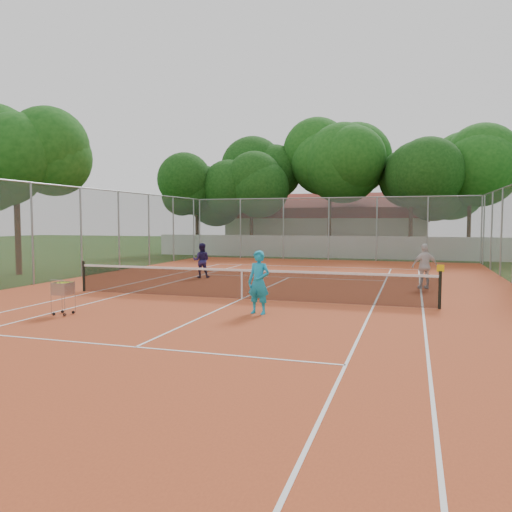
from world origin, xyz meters
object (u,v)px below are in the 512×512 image
(player_near, at_px, (259,282))
(ball_hopper, at_px, (63,297))
(clubhouse, at_px, (328,225))
(player_far_right, at_px, (425,266))
(tennis_net, at_px, (242,284))
(player_far_left, at_px, (201,260))

(player_near, relative_size, ball_hopper, 1.79)
(clubhouse, height_order, player_near, clubhouse)
(clubhouse, bearing_deg, player_far_right, -72.83)
(tennis_net, xyz_separation_m, ball_hopper, (-3.63, -3.98, -0.01))
(tennis_net, relative_size, player_far_left, 7.79)
(player_far_left, bearing_deg, ball_hopper, 72.77)
(tennis_net, distance_m, clubhouse, 29.12)
(tennis_net, xyz_separation_m, player_far_right, (5.61, 4.36, 0.34))
(player_near, height_order, ball_hopper, player_near)
(ball_hopper, bearing_deg, clubhouse, 62.86)
(player_near, distance_m, player_far_left, 8.93)
(ball_hopper, bearing_deg, tennis_net, 23.37)
(clubhouse, distance_m, player_far_left, 23.93)
(clubhouse, bearing_deg, player_near, -84.04)
(tennis_net, relative_size, player_far_right, 7.15)
(player_near, bearing_deg, tennis_net, 129.78)
(clubhouse, bearing_deg, tennis_net, -86.05)
(player_near, xyz_separation_m, player_far_right, (4.35, 6.63, -0.02))
(player_far_right, bearing_deg, player_far_left, -28.51)
(player_far_left, relative_size, player_far_right, 0.92)
(player_far_left, bearing_deg, player_near, 106.06)
(player_far_right, xyz_separation_m, ball_hopper, (-9.24, -8.34, -0.35))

